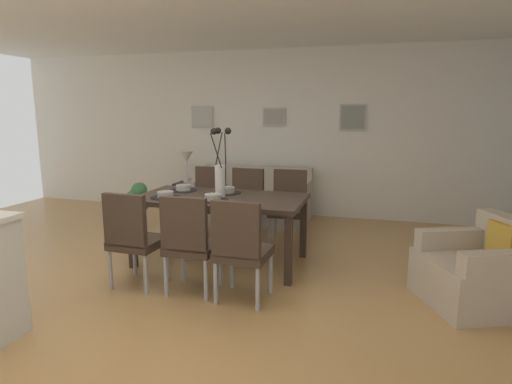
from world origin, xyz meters
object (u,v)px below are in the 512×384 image
(dining_chair_mid_left, at_px, (241,246))
(armchair, at_px, (480,272))
(bowl_far_left, at_px, (213,197))
(potted_plant, at_px, (138,203))
(dining_chair_far_right, at_px, (245,201))
(dining_chair_far_left, at_px, (190,240))
(dining_table, at_px, (220,203))
(framed_picture_left, at_px, (202,117))
(centerpiece_vase, at_px, (220,170))
(sofa, at_px, (253,202))
(dining_chair_near_left, at_px, (133,235))
(bowl_near_right, at_px, (183,187))
(table_lamp, at_px, (187,160))
(dining_chair_mid_right, at_px, (289,203))
(framed_picture_center, at_px, (274,117))
(side_table, at_px, (188,199))
(dining_chair_near_right, at_px, (208,199))
(framed_picture_right, at_px, (353,117))
(bowl_far_right, at_px, (227,189))
(bowl_near_left, at_px, (165,194))

(dining_chair_mid_left, height_order, armchair, dining_chair_mid_left)
(bowl_far_left, relative_size, potted_plant, 0.25)
(potted_plant, bearing_deg, dining_chair_far_right, -3.85)
(dining_chair_far_left, bearing_deg, armchair, 11.35)
(dining_table, relative_size, bowl_far_left, 10.59)
(dining_chair_far_left, relative_size, framed_picture_left, 2.45)
(centerpiece_vase, distance_m, sofa, 2.05)
(dining_table, height_order, centerpiece_vase, centerpiece_vase)
(dining_chair_near_left, distance_m, bowl_near_right, 1.12)
(table_lamp, relative_size, potted_plant, 0.76)
(dining_chair_mid_right, distance_m, framed_picture_center, 1.92)
(dining_table, bearing_deg, bowl_near_right, 158.33)
(side_table, xyz_separation_m, framed_picture_left, (0.09, 0.46, 1.30))
(table_lamp, xyz_separation_m, framed_picture_left, (0.09, 0.46, 0.66))
(side_table, bearing_deg, table_lamp, 0.00)
(dining_chair_near_right, xyz_separation_m, armchair, (3.02, -1.27, -0.23))
(armchair, xyz_separation_m, framed_picture_right, (-1.28, 2.78, 1.27))
(dining_chair_mid_right, relative_size, bowl_far_right, 5.41)
(bowl_far_right, distance_m, framed_picture_right, 2.63)
(centerpiece_vase, xyz_separation_m, sofa, (-0.20, 1.90, -0.74))
(dining_chair_near_right, distance_m, side_table, 1.34)
(bowl_near_right, height_order, bowl_far_right, same)
(dining_chair_mid_right, xyz_separation_m, side_table, (-1.87, 1.04, -0.25))
(dining_chair_mid_right, distance_m, centerpiece_vase, 1.19)
(dining_chair_far_right, height_order, bowl_near_right, dining_chair_far_right)
(framed_picture_right, distance_m, potted_plant, 3.39)
(framed_picture_left, bearing_deg, potted_plant, -105.71)
(bowl_far_right, relative_size, armchair, 0.16)
(bowl_near_left, distance_m, bowl_near_right, 0.43)
(dining_chair_far_left, xyz_separation_m, table_lamp, (-1.34, 2.81, 0.38))
(dining_chair_near_right, distance_m, dining_chair_far_left, 1.85)
(side_table, bearing_deg, centerpiece_vase, -56.11)
(dining_chair_near_right, height_order, sofa, dining_chair_near_right)
(dining_chair_far_left, xyz_separation_m, dining_chair_mid_right, (0.54, 1.77, 0.00))
(dining_chair_far_right, bearing_deg, side_table, 140.70)
(dining_chair_far_right, xyz_separation_m, framed_picture_center, (-0.00, 1.53, 1.05))
(dining_chair_near_left, height_order, bowl_near_right, dining_chair_near_left)
(dining_chair_mid_left, height_order, side_table, dining_chair_mid_left)
(dining_chair_far_left, xyz_separation_m, dining_chair_mid_left, (0.49, -0.04, 0.00))
(bowl_near_left, height_order, framed_picture_left, framed_picture_left)
(dining_table, distance_m, armchair, 2.56)
(dining_chair_mid_right, relative_size, potted_plant, 1.37)
(framed_picture_center, xyz_separation_m, potted_plant, (-1.62, -1.43, -1.19))
(dining_table, distance_m, bowl_near_left, 0.59)
(dining_table, relative_size, framed_picture_right, 4.51)
(centerpiece_vase, height_order, bowl_near_left, centerpiece_vase)
(bowl_far_left, bearing_deg, dining_chair_far_left, -87.57)
(bowl_near_left, xyz_separation_m, armchair, (3.04, -0.15, -0.49))
(dining_chair_far_left, relative_size, side_table, 1.77)
(centerpiece_vase, bearing_deg, dining_chair_mid_left, -60.01)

